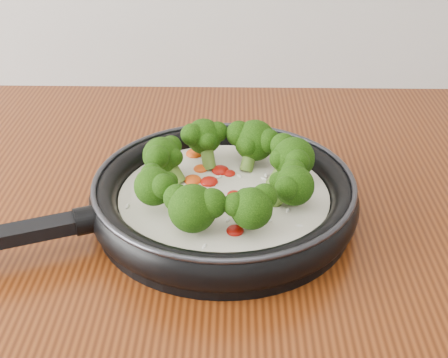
{
  "coord_description": "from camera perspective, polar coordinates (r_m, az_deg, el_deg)",
  "views": [
    {
      "loc": [
        -0.13,
        0.52,
        1.29
      ],
      "look_at": [
        -0.14,
        1.1,
        0.95
      ],
      "focal_mm": 48.53,
      "sensor_mm": 36.0,
      "label": 1
    }
  ],
  "objects": [
    {
      "name": "skillet",
      "position": [
        0.67,
        -0.13,
        -1.37
      ],
      "size": [
        0.49,
        0.39,
        0.09
      ],
      "color": "black",
      "rests_on": "counter"
    }
  ]
}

